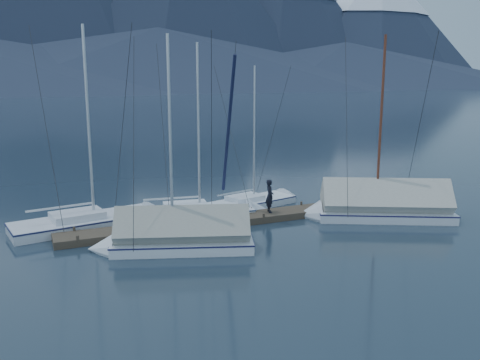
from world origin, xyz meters
name	(u,v)px	position (x,y,z in m)	size (l,w,h in m)	color
ground	(257,233)	(0.00, 0.00, 0.00)	(1000.00, 1000.00, 0.00)	black
dock	(240,220)	(0.00, 2.00, 0.11)	(18.00, 1.50, 0.54)	#382D23
mooring_posts	(231,217)	(-0.50, 2.00, 0.35)	(15.12, 1.52, 0.35)	#382D23
sailboat_open_left	(105,221)	(-6.34, 4.35, 0.19)	(8.30, 3.78, 10.62)	silver
sailboat_open_mid	(210,213)	(-1.03, 3.68, 0.17)	(7.67, 3.42, 9.84)	white
sailboat_open_right	(260,202)	(2.51, 4.86, 0.15)	(6.79, 3.41, 8.65)	silver
sailboat_covered_near	(373,209)	(6.67, -0.08, 0.51)	(8.17, 5.74, 10.33)	silver
sailboat_covered_far	(170,239)	(-4.42, -0.62, 0.48)	(7.32, 4.28, 9.85)	silver
person	(270,196)	(1.70, 2.05, 1.21)	(0.63, 0.42, 1.74)	black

